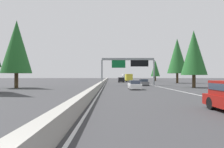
{
  "coord_description": "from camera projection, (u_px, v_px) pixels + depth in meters",
  "views": [
    {
      "loc": [
        -1.19,
        -1.6,
        2.14
      ],
      "look_at": [
        62.34,
        -2.25,
        2.79
      ],
      "focal_mm": 32.77,
      "sensor_mm": 36.0,
      "label": 1
    }
  ],
  "objects": [
    {
      "name": "conifer_right_far",
      "position": [
        155.0,
        68.0,
        90.99
      ],
      "size": [
        4.05,
        4.05,
        9.21
      ],
      "color": "#4C3823",
      "rests_on": "ground"
    },
    {
      "name": "conifer_left_near",
      "position": [
        17.0,
        47.0,
        36.48
      ],
      "size": [
        5.34,
        5.34,
        12.13
      ],
      "color": "#4C3823",
      "rests_on": "ground"
    },
    {
      "name": "sign_gantry_overhead",
      "position": [
        129.0,
        64.0,
        48.15
      ],
      "size": [
        0.5,
        12.68,
        6.4
      ],
      "color": "gray",
      "rests_on": "ground"
    },
    {
      "name": "sedan_mid_right",
      "position": [
        135.0,
        85.0,
        32.8
      ],
      "size": [
        4.4,
        1.8,
        1.47
      ],
      "color": "white",
      "rests_on": "ground"
    },
    {
      "name": "minivan_far_left",
      "position": [
        121.0,
        80.0,
        70.44
      ],
      "size": [
        5.0,
        1.95,
        1.69
      ],
      "color": "black",
      "rests_on": "ground"
    },
    {
      "name": "ground_plane",
      "position": [
        105.0,
        83.0,
        61.14
      ],
      "size": [
        320.0,
        320.0,
        0.0
      ],
      "primitive_type": "plane",
      "color": "#38383A"
    },
    {
      "name": "conifer_right_mid",
      "position": [
        177.0,
        56.0,
        62.65
      ],
      "size": [
        6.03,
        6.03,
        13.71
      ],
      "color": "#4C3823",
      "rests_on": "ground"
    },
    {
      "name": "bus_distant_a",
      "position": [
        125.0,
        77.0,
        99.98
      ],
      "size": [
        11.5,
        2.55,
        3.1
      ],
      "color": "white",
      "rests_on": "ground"
    },
    {
      "name": "median_barrier",
      "position": [
        105.0,
        80.0,
        81.14
      ],
      "size": [
        180.0,
        0.56,
        0.9
      ],
      "primitive_type": "cube",
      "color": "#9E9B93",
      "rests_on": "ground"
    },
    {
      "name": "shoulder_stripe_median",
      "position": [
        106.0,
        82.0,
        71.14
      ],
      "size": [
        160.0,
        0.16,
        0.01
      ],
      "primitive_type": "cube",
      "color": "silver",
      "rests_on": "ground"
    },
    {
      "name": "shoulder_stripe_right",
      "position": [
        138.0,
        82.0,
        71.26
      ],
      "size": [
        160.0,
        0.16,
        0.01
      ],
      "primitive_type": "cube",
      "color": "silver",
      "rests_on": "ground"
    },
    {
      "name": "box_truck_mid_center",
      "position": [
        129.0,
        77.0,
        79.96
      ],
      "size": [
        8.5,
        2.4,
        2.95
      ],
      "color": "gold",
      "rests_on": "ground"
    },
    {
      "name": "sedan_near_center",
      "position": [
        144.0,
        83.0,
        46.03
      ],
      "size": [
        4.4,
        1.8,
        1.47
      ],
      "color": "slate",
      "rests_on": "ground"
    },
    {
      "name": "conifer_right_near",
      "position": [
        194.0,
        53.0,
        37.94
      ],
      "size": [
        4.7,
        4.7,
        10.69
      ],
      "color": "#4C3823",
      "rests_on": "ground"
    }
  ]
}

